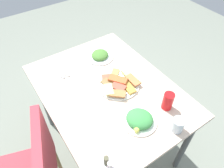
% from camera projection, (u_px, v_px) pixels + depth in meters
% --- Properties ---
extents(ground_plane, '(6.00, 6.00, 0.00)m').
position_uv_depth(ground_plane, '(109.00, 142.00, 2.01)').
color(ground_plane, gray).
extents(dining_table, '(1.13, 0.85, 0.75)m').
position_uv_depth(dining_table, '(108.00, 97.00, 1.53)').
color(dining_table, beige).
rests_on(dining_table, ground_plane).
extents(pide_platter, '(0.30, 0.30, 0.04)m').
position_uv_depth(pide_platter, '(118.00, 83.00, 1.48)').
color(pide_platter, white).
rests_on(pide_platter, dining_table).
extents(salad_plate_greens, '(0.22, 0.22, 0.07)m').
position_uv_depth(salad_plate_greens, '(139.00, 119.00, 1.26)').
color(salad_plate_greens, white).
rests_on(salad_plate_greens, dining_table).
extents(salad_plate_rice, '(0.22, 0.22, 0.05)m').
position_uv_depth(salad_plate_rice, '(100.00, 55.00, 1.70)').
color(salad_plate_rice, white).
rests_on(salad_plate_rice, dining_table).
extents(soda_can, '(0.09, 0.09, 0.12)m').
position_uv_depth(soda_can, '(168.00, 101.00, 1.31)').
color(soda_can, red).
rests_on(soda_can, dining_table).
extents(drinking_glass, '(0.07, 0.07, 0.09)m').
position_uv_depth(drinking_glass, '(178.00, 125.00, 1.21)').
color(drinking_glass, silver).
rests_on(drinking_glass, dining_table).
extents(paper_napkin, '(0.15, 0.15, 0.00)m').
position_uv_depth(paper_napkin, '(57.00, 72.00, 1.59)').
color(paper_napkin, white).
rests_on(paper_napkin, dining_table).
extents(fork, '(0.19, 0.09, 0.00)m').
position_uv_depth(fork, '(60.00, 71.00, 1.59)').
color(fork, silver).
rests_on(fork, paper_napkin).
extents(spoon, '(0.19, 0.08, 0.00)m').
position_uv_depth(spoon, '(55.00, 72.00, 1.58)').
color(spoon, silver).
rests_on(spoon, paper_napkin).
extents(condiment_caddy, '(0.10, 0.10, 0.08)m').
position_uv_depth(condiment_caddy, '(108.00, 165.00, 1.07)').
color(condiment_caddy, '#B2B2B7').
rests_on(condiment_caddy, dining_table).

